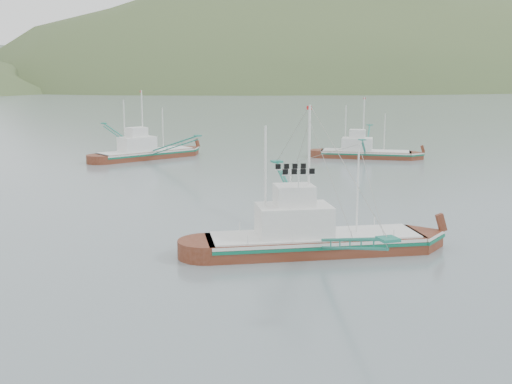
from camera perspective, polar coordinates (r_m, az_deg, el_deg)
name	(u,v)px	position (r m, az deg, el deg)	size (l,w,h in m)	color
ground	(287,257)	(41.56, 2.75, -5.79)	(1200.00, 1200.00, 0.00)	slate
main_boat	(312,226)	(42.26, 5.03, -3.03)	(14.69, 25.60, 10.45)	#5B2413
bg_boat_right	(365,144)	(89.59, 9.70, 4.19)	(15.09, 20.30, 8.98)	#5B2413
bg_boat_far	(145,144)	(88.86, -9.81, 4.20)	(14.06, 23.84, 10.01)	#5B2413
headland_right	(362,86)	(532.16, 9.43, 9.27)	(684.00, 432.00, 306.00)	#42552B
ridge_distant	(82,85)	(598.72, -15.22, 9.18)	(960.00, 400.00, 240.00)	slate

